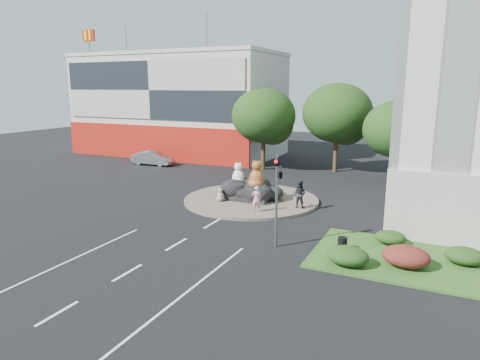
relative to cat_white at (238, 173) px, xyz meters
The scene contains 22 objects.
ground 10.41m from the cat_white, 83.56° to the right, with size 120.00×120.00×0.00m, color black.
roundabout_island 2.21m from the cat_white, ahead, with size 10.00×10.00×0.20m, color brown.
rock_plinth 1.77m from the cat_white, ahead, with size 3.20×2.60×0.90m, color black, non-canonical shape.
shophouse_block 24.84m from the cat_white, 133.51° to the left, with size 25.20×12.30×17.40m.
grass_verge 15.09m from the cat_white, 28.56° to the right, with size 10.00×6.00×0.12m, color #25541C.
tree_left 12.66m from the cat_white, 103.16° to the left, with size 6.46×6.46×8.27m.
tree_mid 14.96m from the cat_white, 73.14° to the left, with size 6.84×6.84×8.76m.
tree_right 14.47m from the cat_white, 44.12° to the left, with size 5.70×5.70×7.30m.
hedge_near_green 13.74m from the cat_white, 42.07° to the right, with size 2.00×1.60×0.90m, color #163511.
hedge_red 15.11m from the cat_white, 32.82° to the right, with size 2.20×1.76×0.99m, color #441213.
hedge_mid_green 16.61m from the cat_white, 23.73° to the right, with size 1.80×1.44×0.81m, color #163511.
hedge_back_green 12.91m from the cat_white, 24.70° to the right, with size 1.60×1.28×0.72m, color #163511.
traffic_light 10.40m from the cat_white, 52.58° to the right, with size 0.44×1.24×5.00m.
street_lamp 14.36m from the cat_white, ahead, with size 2.34×0.22×8.06m.
cat_white is the anchor object (origin of this frame).
cat_tabby 1.74m from the cat_white, 12.82° to the right, with size 1.28×1.11×2.14m, color #CB642A, non-canonical shape.
kitten_calico 2.27m from the cat_white, 108.51° to the right, with size 0.60×0.52×1.00m, color white, non-canonical shape.
kitten_white 3.09m from the cat_white, 25.66° to the right, with size 0.49×0.43×0.82m, color white, non-canonical shape.
pedestrian_pink 4.33m from the cat_white, 47.57° to the right, with size 0.64×0.42×1.75m, color pink.
pedestrian_dark 5.30m from the cat_white, 10.58° to the right, with size 0.93×0.73×1.92m, color #222129.
parked_car 17.25m from the cat_white, 148.47° to the left, with size 1.62×4.66×1.53m, color #A2A3A9.
litter_bin 12.10m from the cat_white, 37.63° to the right, with size 0.48×0.48×0.67m, color black.
Camera 1 is at (12.55, -18.29, 8.39)m, focal length 32.00 mm.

